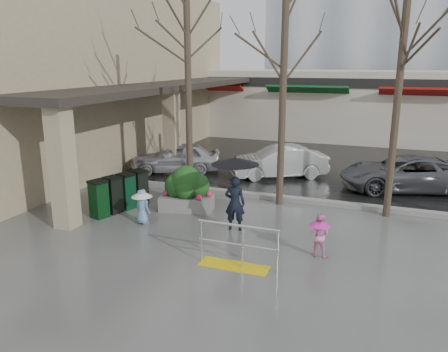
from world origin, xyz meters
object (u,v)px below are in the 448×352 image
Objects in this scene: handrail at (237,251)px; car_c at (406,173)px; child_pink at (319,233)px; car_b at (279,162)px; woman at (235,183)px; tree_midwest at (285,37)px; tree_west at (187,43)px; planter at (187,189)px; car_a at (176,157)px; news_boxes at (120,193)px; tree_mideast at (403,48)px; child_blue at (142,203)px.

car_c is (3.71, 7.91, 0.25)m from handrail.
car_b is at bearing -63.09° from child_pink.
tree_midwest is at bearing -112.58° from woman.
woman reaches higher than handrail.
planter is (0.63, -1.61, -4.41)m from tree_west.
handrail is 8.74m from car_c.
tree_west is 5.51m from car_a.
tree_midwest reaches higher than woman.
news_boxes is 5.05m from car_a.
car_b is at bearing -97.31° from woman.
woman is at bearing -14.03° from child_pink.
tree_west reaches higher than woman.
tree_midwest reaches higher than car_b.
planter is at bearing -70.43° from car_c.
news_boxes is at bearing -13.66° from woman.
woman is at bearing 110.14° from handrail.
tree_mideast is at bearing -0.00° from tree_midwest.
car_c is (6.44, 4.71, -0.05)m from planter.
planter is at bearing 5.40° from car_a.
car_a is (-6.88, 6.18, 0.05)m from child_pink.
handrail is at bearing -123.19° from tree_mideast.
planter reaches higher than news_boxes.
tree_midwest is 3.98× the size of planter.
handrail is 2.08m from child_pink.
car_b is at bearing 74.58° from news_boxes.
car_a is (-0.58, 5.01, 0.06)m from news_boxes.
news_boxes is 0.56× the size of car_a.
tree_midwest is 6.90m from news_boxes.
woman is 1.18× the size of planter.
car_b is (-2.65, 6.90, 0.05)m from child_pink.
tree_midwest is at bearing -118.83° from child_blue.
child_blue is at bearing 1.34° from child_pink.
woman is 0.55× the size of car_b.
car_b is at bearing 141.04° from tree_mideast.
news_boxes is at bearing -61.75° from car_b.
woman is at bearing -54.53° from car_c.
child_blue is 6.92m from car_b.
tree_mideast is at bearing 15.30° from planter.
news_boxes reaches higher than child_blue.
news_boxes is at bearing -152.15° from tree_midwest.
tree_west is at bearing 10.26° from car_a.
car_c is at bearing 79.60° from tree_mideast.
tree_west reaches higher than child_pink.
child_pink is 0.27× the size of car_b.
tree_west is 5.26m from news_boxes.
handrail is 0.29× the size of tree_mideast.
car_a and car_b have the same top height.
car_a is 0.97× the size of car_b.
handrail is 1.85× the size of child_blue.
child_pink is 0.59× the size of planter.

